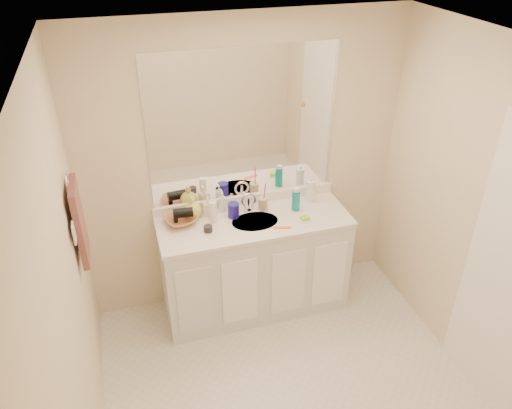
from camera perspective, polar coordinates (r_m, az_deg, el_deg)
name	(u,v)px	position (r m, az deg, el deg)	size (l,w,h in m)	color
floor	(296,399)	(3.80, 4.54, -21.31)	(2.60, 2.60, 0.00)	silver
ceiling	(317,58)	(2.41, 6.97, 16.30)	(2.60, 2.60, 0.02)	white
wall_back	(244,168)	(3.99, -1.35, 4.15)	(2.60, 0.02, 2.40)	beige
wall_left	(71,309)	(2.82, -20.42, -11.17)	(0.02, 2.60, 2.40)	beige
wall_right	(491,229)	(3.58, 25.27, -2.57)	(0.02, 2.60, 2.40)	beige
vanity_cabinet	(254,266)	(4.18, -0.20, -7.01)	(1.50, 0.55, 0.85)	silver
countertop	(254,221)	(3.93, -0.21, -1.95)	(1.52, 0.57, 0.03)	white
backsplash	(245,199)	(4.11, -1.24, 0.58)	(1.52, 0.03, 0.08)	white
sink_basin	(255,222)	(3.91, -0.13, -2.07)	(0.37, 0.37, 0.02)	beige
faucet	(249,204)	(4.02, -0.86, 0.07)	(0.02, 0.02, 0.11)	silver
mirror	(244,126)	(3.83, -1.39, 8.92)	(1.48, 0.01, 1.20)	white
blue_mug	(233,210)	(3.93, -2.59, -0.66)	(0.09, 0.09, 0.12)	navy
tan_cup	(263,204)	(4.03, 0.84, 0.08)	(0.08, 0.08, 0.10)	tan
toothbrush	(265,193)	(3.98, 0.98, 1.32)	(0.01, 0.01, 0.20)	#E13BA0
mouthwash_bottle	(296,201)	(4.02, 4.57, 0.38)	(0.07, 0.07, 0.16)	#0B8786
clear_pump_bottle	(310,191)	(4.14, 6.23, 1.51)	(0.07, 0.07, 0.19)	white
soap_dish	(305,220)	(3.93, 5.60, -1.77)	(0.09, 0.08, 0.01)	white
green_soap	(305,218)	(3.92, 5.61, -1.54)	(0.07, 0.05, 0.02)	#98D533
orange_comb	(282,228)	(3.83, 3.02, -2.65)	(0.13, 0.03, 0.01)	orange
dark_jar	(208,229)	(3.79, -5.51, -2.76)	(0.07, 0.07, 0.05)	black
extra_white_bottle	(213,212)	(3.86, -4.91, -0.87)	(0.06, 0.06, 0.18)	white
soap_bottle_white	(223,202)	(4.00, -3.84, 0.32)	(0.07, 0.07, 0.17)	white
soap_bottle_cream	(208,206)	(3.96, -5.49, -0.14)	(0.07, 0.08, 0.16)	#F7EBC9
soap_bottle_yellow	(192,207)	(3.94, -7.29, -0.31)	(0.14, 0.14, 0.18)	#DDDF56
wicker_basket	(181,220)	(3.91, -8.56, -1.74)	(0.24, 0.24, 0.06)	#AF6E46
hair_dryer	(183,213)	(3.88, -8.34, -0.94)	(0.08, 0.08, 0.15)	black
towel_ring	(67,181)	(3.27, -20.78, 2.48)	(0.11, 0.11, 0.01)	silver
hand_towel	(79,222)	(3.41, -19.53, -1.89)	(0.04, 0.32, 0.55)	brown
switch_plate	(74,233)	(3.22, -20.08, -3.06)	(0.01, 0.09, 0.13)	white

